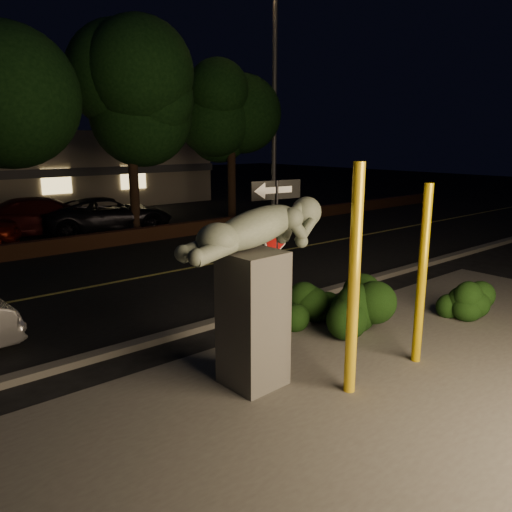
{
  "coord_description": "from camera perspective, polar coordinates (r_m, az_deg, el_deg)",
  "views": [
    {
      "loc": [
        -6.09,
        -4.66,
        3.55
      ],
      "look_at": [
        -0.75,
        1.73,
        1.6
      ],
      "focal_mm": 35.0,
      "sensor_mm": 36.0,
      "label": 1
    }
  ],
  "objects": [
    {
      "name": "ground",
      "position": [
        16.26,
        -16.9,
        -0.02
      ],
      "size": [
        90.0,
        90.0,
        0.0
      ],
      "primitive_type": "plane",
      "color": "black",
      "rests_on": "ground"
    },
    {
      "name": "patio",
      "position": [
        7.94,
        17.58,
        -13.98
      ],
      "size": [
        14.0,
        6.0,
        0.02
      ],
      "primitive_type": "cube",
      "color": "#4C4944",
      "rests_on": "ground"
    },
    {
      "name": "road",
      "position": [
        13.62,
        -11.89,
        -2.21
      ],
      "size": [
        80.0,
        8.0,
        0.01
      ],
      "primitive_type": "cube",
      "color": "black",
      "rests_on": "ground"
    },
    {
      "name": "lane_marking",
      "position": [
        13.62,
        -11.89,
        -2.15
      ],
      "size": [
        80.0,
        0.12,
        0.0
      ],
      "primitive_type": "cube",
      "color": "#AFA246",
      "rests_on": "road"
    },
    {
      "name": "curb",
      "position": [
        10.31,
        -0.98,
        -6.61
      ],
      "size": [
        80.0,
        0.25,
        0.12
      ],
      "primitive_type": "cube",
      "color": "#4C4944",
      "rests_on": "ground"
    },
    {
      "name": "brick_wall",
      "position": [
        17.4,
        -18.65,
        1.53
      ],
      "size": [
        40.0,
        0.35,
        0.5
      ],
      "primitive_type": "cube",
      "color": "#4F2B19",
      "rests_on": "ground"
    },
    {
      "name": "parking_lot",
      "position": [
        22.78,
        -23.91,
        3.08
      ],
      "size": [
        40.0,
        12.0,
        0.01
      ],
      "primitive_type": "cube",
      "color": "black",
      "rests_on": "ground"
    },
    {
      "name": "tree_far_c",
      "position": [
        19.57,
        -14.4,
        18.96
      ],
      "size": [
        4.8,
        4.8,
        7.84
      ],
      "color": "black",
      "rests_on": "ground"
    },
    {
      "name": "tree_far_d",
      "position": [
        22.6,
        -2.9,
        17.88
      ],
      "size": [
        4.4,
        4.4,
        7.42
      ],
      "color": "black",
      "rests_on": "ground"
    },
    {
      "name": "yellow_pole_left",
      "position": [
        6.97,
        11.12,
        -3.01
      ],
      "size": [
        0.16,
        0.16,
        3.27
      ],
      "primitive_type": "cylinder",
      "color": "yellow",
      "rests_on": "ground"
    },
    {
      "name": "yellow_pole_right",
      "position": [
        8.28,
        18.44,
        -2.16
      ],
      "size": [
        0.15,
        0.15,
        2.91
      ],
      "primitive_type": "cylinder",
      "color": "#DAAF0A",
      "rests_on": "ground"
    },
    {
      "name": "signpost",
      "position": [
        8.38,
        2.32,
        2.92
      ],
      "size": [
        0.98,
        0.16,
        2.9
      ],
      "rotation": [
        0.0,
        0.0,
        -0.12
      ],
      "color": "black",
      "rests_on": "ground"
    },
    {
      "name": "sculpture",
      "position": [
        7.09,
        -0.08,
        -2.21
      ],
      "size": [
        2.53,
        0.82,
        2.71
      ],
      "rotation": [
        0.0,
        0.0,
        0.05
      ],
      "color": "#4C4944",
      "rests_on": "ground"
    },
    {
      "name": "hedge_center",
      "position": [
        10.01,
        5.97,
        -4.99
      ],
      "size": [
        1.87,
        1.38,
        0.88
      ],
      "primitive_type": "ellipsoid",
      "rotation": [
        0.0,
        0.0,
        0.39
      ],
      "color": "black",
      "rests_on": "ground"
    },
    {
      "name": "hedge_right",
      "position": [
        9.62,
        11.34,
        -5.04
      ],
      "size": [
        2.0,
        1.47,
        1.17
      ],
      "primitive_type": "ellipsoid",
      "rotation": [
        0.0,
        0.0,
        0.32
      ],
      "color": "black",
      "rests_on": "ground"
    },
    {
      "name": "hedge_far_right",
      "position": [
        11.1,
        23.19,
        -4.11
      ],
      "size": [
        1.53,
        1.27,
        0.92
      ],
      "primitive_type": "ellipsoid",
      "rotation": [
        0.0,
        0.0,
        -0.39
      ],
      "color": "black",
      "rests_on": "ground"
    },
    {
      "name": "streetlight",
      "position": [
        23.77,
        1.81,
        20.28
      ],
      "size": [
        1.6,
        0.7,
        10.92
      ],
      "rotation": [
        0.0,
        0.0,
        0.27
      ],
      "color": "#4B4B50",
      "rests_on": "ground"
    },
    {
      "name": "parked_car_darkred",
      "position": [
        20.59,
        -22.75,
        4.23
      ],
      "size": [
        5.29,
        3.22,
        1.43
      ],
      "primitive_type": "imported",
      "rotation": [
        0.0,
        0.0,
        1.31
      ],
      "color": "#390C0D",
      "rests_on": "ground"
    },
    {
      "name": "parked_car_dark",
      "position": [
        20.37,
        -16.51,
        4.53
      ],
      "size": [
        5.23,
        3.07,
        1.37
      ],
      "primitive_type": "imported",
      "rotation": [
        0.0,
        0.0,
        1.4
      ],
      "color": "black",
      "rests_on": "ground"
    }
  ]
}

